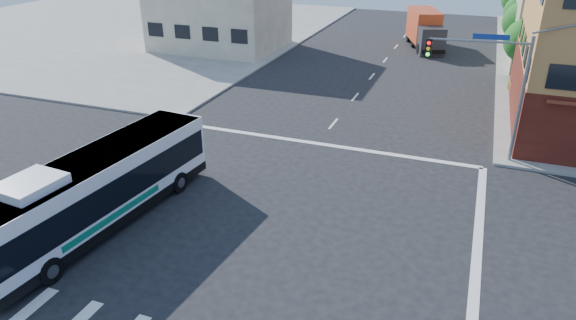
% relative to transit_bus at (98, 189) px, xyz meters
% --- Properties ---
extents(ground, '(120.00, 120.00, 0.00)m').
position_rel_transit_bus_xyz_m(ground, '(6.18, 2.45, -1.77)').
color(ground, black).
rests_on(ground, ground).
extents(sidewalk_nw, '(50.00, 50.00, 0.15)m').
position_rel_transit_bus_xyz_m(sidewalk_nw, '(-28.82, 37.45, -1.70)').
color(sidewalk_nw, gray).
rests_on(sidewalk_nw, ground).
extents(building_west, '(12.06, 10.06, 8.00)m').
position_rel_transit_bus_xyz_m(building_west, '(-10.84, 32.43, 2.23)').
color(building_west, beige).
rests_on(building_west, ground).
extents(signal_mast_ne, '(7.91, 1.13, 8.07)m').
position_rel_transit_bus_xyz_m(signal_mast_ne, '(15.26, 13.07, 3.21)').
color(signal_mast_ne, slate).
rests_on(signal_mast_ne, ground).
extents(street_tree_a, '(3.60, 3.60, 5.53)m').
position_rel_transit_bus_xyz_m(street_tree_a, '(18.08, 30.37, 1.82)').
color(street_tree_a, '#392714').
rests_on(street_tree_a, ground).
extents(street_tree_b, '(3.80, 3.80, 5.79)m').
position_rel_transit_bus_xyz_m(street_tree_b, '(18.08, 38.37, 1.98)').
color(street_tree_b, '#392714').
rests_on(street_tree_b, ground).
extents(street_tree_c, '(3.40, 3.40, 5.29)m').
position_rel_transit_bus_xyz_m(street_tree_c, '(18.08, 46.37, 1.69)').
color(street_tree_c, '#392714').
rests_on(street_tree_c, ground).
extents(transit_bus, '(3.76, 12.43, 3.62)m').
position_rel_transit_bus_xyz_m(transit_bus, '(0.00, 0.00, 0.00)').
color(transit_bus, black).
rests_on(transit_bus, ground).
extents(box_truck, '(4.95, 8.60, 3.72)m').
position_rel_transit_bus_xyz_m(box_truck, '(8.95, 39.94, 0.03)').
color(box_truck, '#2B2A30').
rests_on(box_truck, ground).
extents(parked_car, '(2.06, 4.69, 1.57)m').
position_rel_transit_bus_xyz_m(parked_car, '(17.98, 26.09, -0.99)').
color(parked_car, gold).
rests_on(parked_car, ground).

